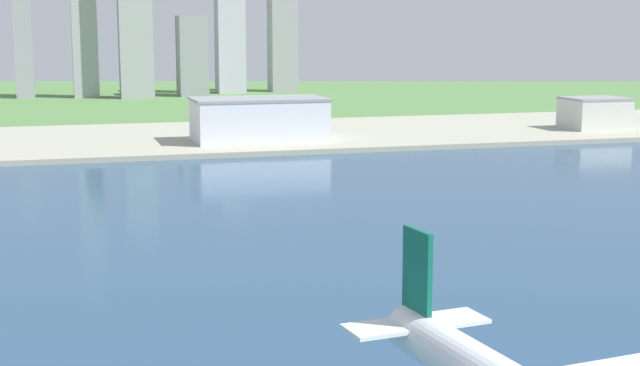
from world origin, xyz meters
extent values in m
plane|color=#507C41|center=(0.00, 300.00, 0.00)|extent=(2400.00, 2400.00, 0.00)
cube|color=navy|center=(0.00, 240.00, 0.07)|extent=(840.00, 360.00, 0.15)
cube|color=#A3A28C|center=(0.00, 490.00, 1.25)|extent=(840.00, 140.00, 2.50)
cube|color=#0C5947|center=(-31.32, 102.32, 32.44)|extent=(1.04, 4.74, 10.01)
cube|color=silver|center=(-31.32, 102.32, 28.69)|extent=(13.77, 5.84, 0.36)
cube|color=silver|center=(32.46, 458.63, 12.21)|extent=(61.72, 34.28, 19.41)
cube|color=gray|center=(32.46, 458.63, 22.51)|extent=(62.95, 34.97, 1.20)
cube|color=silver|center=(217.46, 462.52, 10.31)|extent=(31.10, 25.96, 15.63)
cube|color=gray|center=(217.46, 462.52, 18.73)|extent=(31.72, 26.48, 1.20)
cube|color=#90909B|center=(-82.09, 821.83, 50.63)|extent=(14.17, 15.68, 101.25)
cube|color=#969A9E|center=(5.09, 793.64, 57.98)|extent=(26.66, 17.93, 115.96)
cube|color=gray|center=(52.63, 808.77, 33.32)|extent=(23.54, 27.87, 66.63)
cube|color=#AFACBC|center=(89.82, 833.55, 53.07)|extent=(23.94, 21.25, 106.14)
cube|color=#939299|center=(139.49, 843.56, 40.62)|extent=(23.56, 21.51, 81.23)
camera|label=1|loc=(-62.29, 26.95, 55.10)|focal=52.04mm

